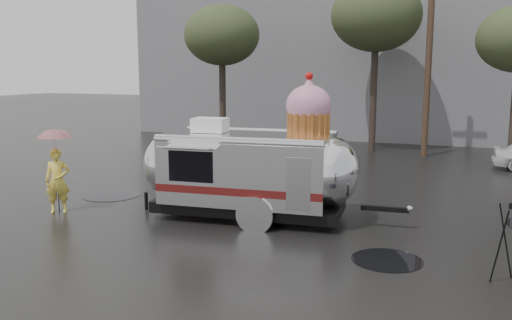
% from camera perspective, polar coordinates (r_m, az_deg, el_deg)
% --- Properties ---
extents(ground, '(120.00, 120.00, 0.00)m').
position_cam_1_polar(ground, '(12.61, 1.09, -8.54)').
color(ground, black).
rests_on(ground, ground).
extents(puddles, '(14.62, 7.90, 0.01)m').
position_cam_1_polar(puddles, '(16.06, 7.39, -4.62)').
color(puddles, black).
rests_on(puddles, ground).
extents(grey_building, '(22.00, 12.00, 13.00)m').
position_cam_1_polar(grey_building, '(36.28, 8.32, 13.56)').
color(grey_building, slate).
rests_on(grey_building, ground).
extents(utility_pole, '(1.60, 0.28, 9.00)m').
position_cam_1_polar(utility_pole, '(25.33, 17.75, 10.71)').
color(utility_pole, '#473323').
rests_on(utility_pole, ground).
extents(tree_left, '(3.64, 3.64, 6.95)m').
position_cam_1_polar(tree_left, '(26.72, -3.61, 12.91)').
color(tree_left, '#382D26').
rests_on(tree_left, ground).
extents(tree_mid, '(4.20, 4.20, 8.03)m').
position_cam_1_polar(tree_mid, '(26.70, 12.54, 14.56)').
color(tree_mid, '#382D26').
rests_on(tree_mid, ground).
extents(barricade_row, '(4.30, 0.80, 1.00)m').
position_cam_1_polar(barricade_row, '(23.56, -3.34, 1.27)').
color(barricade_row, '#473323').
rests_on(barricade_row, ground).
extents(airstream_trailer, '(7.27, 3.12, 3.92)m').
position_cam_1_polar(airstream_trailer, '(14.22, -0.41, -0.74)').
color(airstream_trailer, silver).
rests_on(airstream_trailer, ground).
extents(person_left, '(0.77, 0.70, 1.78)m').
position_cam_1_polar(person_left, '(15.82, -20.17, -2.06)').
color(person_left, yellow).
rests_on(person_left, ground).
extents(umbrella_pink, '(1.17, 1.17, 2.35)m').
position_cam_1_polar(umbrella_pink, '(15.65, -20.39, 1.73)').
color(umbrella_pink, pink).
rests_on(umbrella_pink, ground).
extents(tripod, '(0.62, 0.60, 1.53)m').
position_cam_1_polar(tripod, '(11.03, 25.23, -7.24)').
color(tripod, black).
rests_on(tripod, ground).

